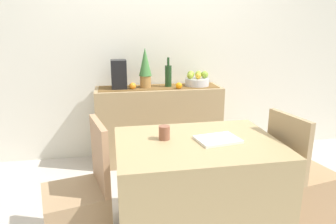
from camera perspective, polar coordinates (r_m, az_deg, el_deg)
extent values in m
cube|color=beige|center=(2.84, 0.89, -16.37)|extent=(6.40, 6.40, 0.02)
cube|color=silver|center=(3.58, -2.81, 13.29)|extent=(6.40, 0.06, 2.70)
cube|color=tan|center=(3.49, -1.66, -2.28)|extent=(1.37, 0.42, 0.85)
cube|color=brown|center=(3.38, -1.72, 4.61)|extent=(1.29, 0.32, 0.01)
cylinder|color=silver|center=(3.46, 5.36, 5.53)|extent=(0.27, 0.27, 0.08)
sphere|color=gold|center=(3.41, 5.61, 6.59)|extent=(0.07, 0.07, 0.07)
sphere|color=#95AB3B|center=(3.50, 5.63, 6.93)|extent=(0.08, 0.08, 0.08)
sphere|color=#8FA93A|center=(3.49, 4.22, 6.93)|extent=(0.08, 0.08, 0.08)
sphere|color=#90A731|center=(3.41, 4.08, 6.65)|extent=(0.07, 0.07, 0.07)
sphere|color=#83AA35|center=(3.48, 6.75, 6.85)|extent=(0.08, 0.08, 0.08)
cylinder|color=#1D3C1D|center=(3.38, 0.05, 6.58)|extent=(0.07, 0.07, 0.23)
cylinder|color=#1D3C1D|center=(3.36, 0.05, 9.29)|extent=(0.03, 0.03, 0.09)
cube|color=black|center=(3.32, -9.03, 6.83)|extent=(0.16, 0.18, 0.30)
cylinder|color=#AB7B41|center=(3.35, -4.16, 5.57)|extent=(0.12, 0.12, 0.13)
cone|color=#427D3D|center=(3.32, -4.24, 9.21)|extent=(0.14, 0.14, 0.30)
sphere|color=orange|center=(3.29, 2.01, 4.86)|extent=(0.07, 0.07, 0.07)
sphere|color=orange|center=(3.28, -6.53, 4.77)|extent=(0.07, 0.07, 0.07)
cube|color=tan|center=(2.27, 5.22, -14.11)|extent=(1.10, 0.81, 0.74)
cube|color=white|center=(2.14, 9.13, -4.99)|extent=(0.31, 0.25, 0.02)
cylinder|color=brown|center=(2.12, -0.68, -3.82)|extent=(0.08, 0.08, 0.10)
cube|color=tan|center=(2.30, -16.37, -18.61)|extent=(0.48, 0.48, 0.45)
cube|color=tan|center=(2.11, -12.43, -7.67)|extent=(0.13, 0.40, 0.45)
cube|color=#A8815B|center=(2.67, 23.13, -14.18)|extent=(0.47, 0.47, 0.45)
cube|color=tan|center=(2.36, 21.14, -5.77)|extent=(0.12, 0.40, 0.45)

